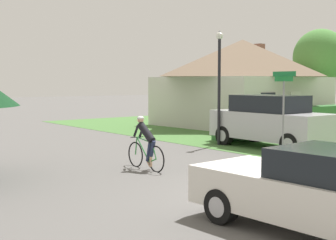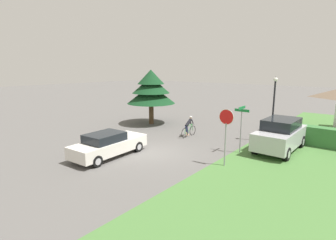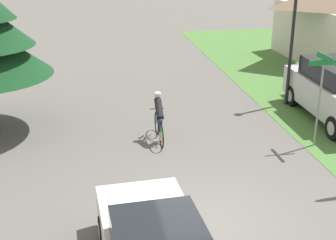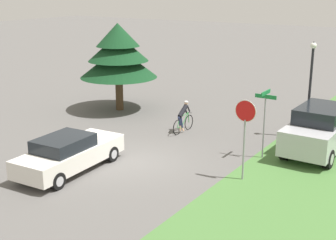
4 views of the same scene
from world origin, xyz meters
The scene contains 8 objects.
ground_plane centered at (0.00, 0.00, 0.00)m, with size 140.00×140.00×0.00m, color #5B5956.
sedan_left_lane centered at (-1.57, -2.11, 0.71)m, with size 2.00×4.74×1.44m.
cyclist centered at (-0.50, 4.53, 0.73)m, with size 0.44×1.81×1.54m.
parked_suv_right centered at (5.83, 5.25, 1.00)m, with size 2.11×4.79×2.00m.
stop_sign centered at (4.36, 0.75, 2.16)m, with size 0.80×0.07×3.01m.
street_lamp centered at (4.78, 6.98, 2.78)m, with size 0.28×0.28×4.50m.
street_name_sign centered at (4.10, 3.30, 1.95)m, with size 0.90×0.90×2.84m.
conifer_tall_near centered at (-5.79, 6.21, 3.18)m, with size 4.33×4.33×4.92m.
Camera 2 is at (10.22, -11.31, 5.05)m, focal length 28.00 mm.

